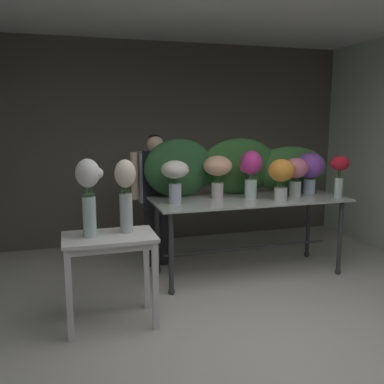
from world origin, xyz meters
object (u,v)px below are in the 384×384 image
object	(u,v)px
side_table_white	(110,249)
vase_white_roses_tall	(89,190)
florist	(156,187)
vase_crimson_carnations	(339,170)
vase_magenta_snapdragons	(251,170)
vase_peach_stock	(218,170)
vase_sunset_peonies	(282,174)
vase_ivory_lilies	(175,176)
display_table_glass	(249,210)
vase_violet_anemones	(310,168)
vase_cream_lisianthus_tall	(126,192)
vase_rosy_freesia	(296,172)

from	to	relation	value
side_table_white	vase_white_roses_tall	world-z (taller)	vase_white_roses_tall
florist	vase_crimson_carnations	distance (m)	2.10
florist	vase_magenta_snapdragons	bearing A→B (deg)	-31.75
side_table_white	vase_peach_stock	bearing A→B (deg)	34.39
vase_crimson_carnations	vase_sunset_peonies	xyz separation A→B (m)	(-0.69, 0.04, -0.02)
vase_magenta_snapdragons	vase_ivory_lilies	bearing A→B (deg)	-176.39
florist	vase_white_roses_tall	world-z (taller)	florist
display_table_glass	vase_sunset_peonies	xyz separation A→B (m)	(0.28, -0.22, 0.42)
florist	vase_ivory_lilies	world-z (taller)	florist
vase_ivory_lilies	vase_violet_anemones	world-z (taller)	vase_violet_anemones
vase_violet_anemones	vase_sunset_peonies	bearing A→B (deg)	-152.08
vase_magenta_snapdragons	florist	bearing A→B (deg)	148.25
florist	vase_cream_lisianthus_tall	size ratio (longest dim) A/B	2.50
side_table_white	vase_cream_lisianthus_tall	xyz separation A→B (m)	(0.16, 0.05, 0.47)
florist	vase_ivory_lilies	bearing A→B (deg)	-83.62
florist	vase_rosy_freesia	xyz separation A→B (m)	(1.48, -0.64, 0.20)
florist	vase_cream_lisianthus_tall	bearing A→B (deg)	-112.10
display_table_glass	vase_peach_stock	world-z (taller)	vase_peach_stock
side_table_white	vase_violet_anemones	size ratio (longest dim) A/B	1.63
florist	vase_violet_anemones	xyz separation A→B (m)	(1.74, -0.52, 0.22)
vase_sunset_peonies	vase_white_roses_tall	xyz separation A→B (m)	(-2.06, -0.56, 0.02)
vase_magenta_snapdragons	vase_violet_anemones	bearing A→B (deg)	4.79
vase_crimson_carnations	vase_sunset_peonies	distance (m)	0.69
vase_sunset_peonies	vase_crimson_carnations	bearing A→B (deg)	-3.64
vase_peach_stock	vase_crimson_carnations	bearing A→B (deg)	-15.66
vase_sunset_peonies	vase_peach_stock	bearing A→B (deg)	152.43
vase_rosy_freesia	vase_magenta_snapdragons	xyz separation A→B (m)	(-0.53, 0.05, 0.04)
side_table_white	vase_sunset_peonies	world-z (taller)	vase_sunset_peonies
side_table_white	vase_sunset_peonies	size ratio (longest dim) A/B	1.76
display_table_glass	vase_rosy_freesia	world-z (taller)	vase_rosy_freesia
display_table_glass	vase_magenta_snapdragons	distance (m)	0.45
display_table_glass	vase_magenta_snapdragons	xyz separation A→B (m)	(0.01, -0.01, 0.45)
display_table_glass	vase_magenta_snapdragons	world-z (taller)	vase_magenta_snapdragons
vase_peach_stock	vase_cream_lisianthus_tall	world-z (taller)	vase_cream_lisianthus_tall
vase_peach_stock	vase_white_roses_tall	world-z (taller)	vase_white_roses_tall
florist	vase_white_roses_tall	bearing A→B (deg)	-121.64
florist	vase_violet_anemones	world-z (taller)	florist
display_table_glass	vase_sunset_peonies	distance (m)	0.55
vase_peach_stock	vase_crimson_carnations	size ratio (longest dim) A/B	1.00
vase_ivory_lilies	vase_cream_lisianthus_tall	xyz separation A→B (m)	(-0.60, -0.66, -0.03)
vase_magenta_snapdragons	vase_cream_lisianthus_tall	size ratio (longest dim) A/B	0.85
side_table_white	vase_cream_lisianthus_tall	bearing A→B (deg)	17.61
vase_magenta_snapdragons	vase_cream_lisianthus_tall	bearing A→B (deg)	-154.12
vase_peach_stock	vase_violet_anemones	bearing A→B (deg)	-2.38
florist	vase_sunset_peonies	distance (m)	1.47
side_table_white	vase_violet_anemones	world-z (taller)	vase_violet_anemones
vase_sunset_peonies	florist	bearing A→B (deg)	146.82
display_table_glass	vase_violet_anemones	distance (m)	0.91
vase_white_roses_tall	florist	bearing A→B (deg)	58.36
vase_peach_stock	vase_white_roses_tall	bearing A→B (deg)	-148.47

